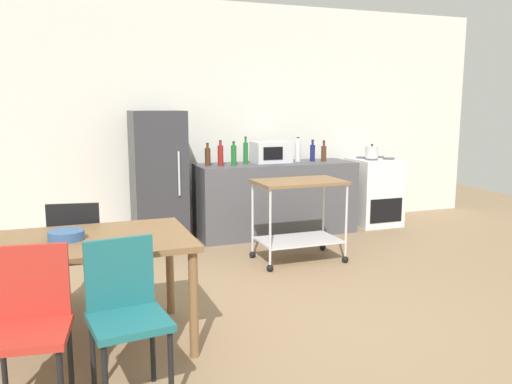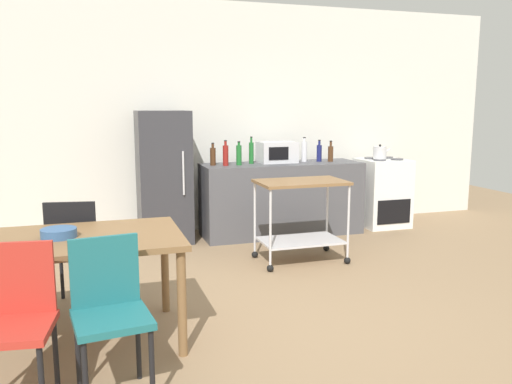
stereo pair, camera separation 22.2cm
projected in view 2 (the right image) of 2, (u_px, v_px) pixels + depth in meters
The scene contains 20 objects.
ground_plane at pixel (290, 323), 3.92m from camera, with size 12.00×12.00×0.00m, color #8C7051.
back_wall at pixel (200, 118), 6.68m from camera, with size 8.40×0.12×2.90m, color silver.
kitchen_counter at pixel (282, 199), 6.55m from camera, with size 2.00×0.64×0.90m, color #4C4C51.
dining_table at pixel (67, 249), 3.46m from camera, with size 1.50×0.90×0.75m.
chair_black at pixel (75, 246), 4.12m from camera, with size 0.46×0.46×0.89m.
chair_teal at pixel (110, 307), 2.87m from camera, with size 0.45×0.45×0.89m.
chair_red at pixel (14, 316), 2.75m from camera, with size 0.45×0.45×0.89m.
stove_oven at pixel (382, 193), 7.01m from camera, with size 0.60×0.61×0.92m.
refrigerator at pixel (164, 177), 6.16m from camera, with size 0.60×0.63×1.55m.
kitchen_cart at pixel (301, 207), 5.38m from camera, with size 0.91×0.57×0.85m.
bottle_soy_sauce at pixel (213, 156), 6.23m from camera, with size 0.07×0.07×0.27m.
bottle_vinegar at pixel (226, 155), 6.19m from camera, with size 0.07×0.07×0.30m.
bottle_sparkling_water at pixel (239, 155), 6.25m from camera, with size 0.06×0.06×0.29m.
bottle_olive_oil at pixel (251, 152), 6.41m from camera, with size 0.06×0.06×0.33m.
microwave at pixel (277, 152), 6.54m from camera, with size 0.46×0.35×0.26m.
bottle_sesame_oil at pixel (304, 151), 6.63m from camera, with size 0.07×0.07×0.31m.
bottle_soda at pixel (319, 153), 6.66m from camera, with size 0.07×0.07×0.28m.
bottle_hot_sauce at pixel (331, 153), 6.65m from camera, with size 0.07×0.07×0.27m.
fruit_bowl at pixel (59, 233), 3.45m from camera, with size 0.23×0.23×0.06m, color #33598C.
kettle at pixel (380, 153), 6.79m from camera, with size 0.24×0.17×0.19m.
Camera 2 is at (-1.37, -3.45, 1.62)m, focal length 36.63 mm.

